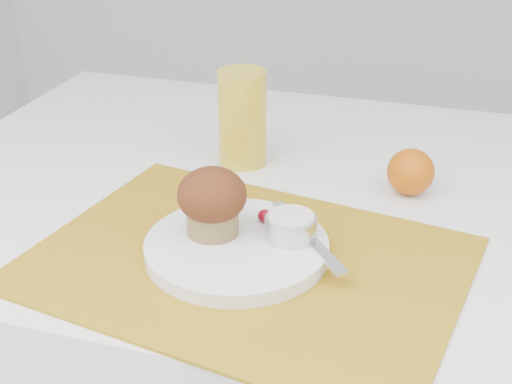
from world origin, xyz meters
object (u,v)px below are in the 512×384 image
(muffin, at_px, (212,201))
(orange, at_px, (411,172))
(plate, at_px, (237,248))
(juice_glass, at_px, (242,118))

(muffin, bearing_deg, orange, 45.79)
(plate, distance_m, muffin, 0.06)
(orange, bearing_deg, muffin, -134.21)
(plate, relative_size, orange, 3.34)
(plate, distance_m, orange, 0.30)
(orange, bearing_deg, plate, -127.73)
(juice_glass, bearing_deg, plate, -73.51)
(plate, height_order, muffin, muffin)
(plate, height_order, juice_glass, juice_glass)
(plate, bearing_deg, orange, 52.27)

